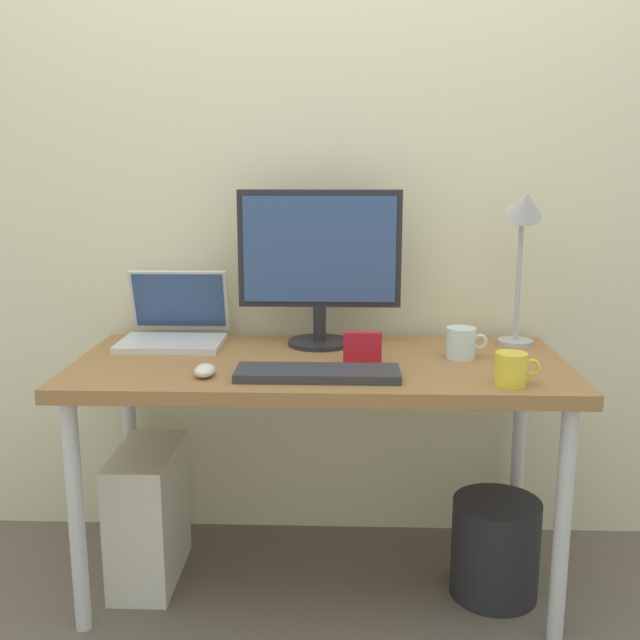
% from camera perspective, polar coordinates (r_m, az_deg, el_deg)
% --- Properties ---
extents(ground_plane, '(6.00, 6.00, 0.00)m').
position_cam_1_polar(ground_plane, '(2.45, 0.00, -19.38)').
color(ground_plane, '#665B51').
extents(back_wall, '(4.40, 0.04, 2.60)m').
position_cam_1_polar(back_wall, '(2.48, 0.32, 12.49)').
color(back_wall, beige).
rests_on(back_wall, ground_plane).
extents(desk, '(1.43, 0.64, 0.71)m').
position_cam_1_polar(desk, '(2.19, 0.00, -4.73)').
color(desk, olive).
rests_on(desk, ground_plane).
extents(monitor, '(0.50, 0.20, 0.48)m').
position_cam_1_polar(monitor, '(2.30, -0.04, 4.71)').
color(monitor, '#232328').
rests_on(monitor, desk).
extents(laptop, '(0.32, 0.28, 0.22)m').
position_cam_1_polar(laptop, '(2.42, -11.07, -0.36)').
color(laptop, silver).
rests_on(laptop, desk).
extents(desk_lamp, '(0.11, 0.16, 0.51)m').
position_cam_1_polar(desk_lamp, '(2.36, 15.34, 6.67)').
color(desk_lamp, '#B2B2B7').
rests_on(desk_lamp, desk).
extents(keyboard, '(0.44, 0.14, 0.02)m').
position_cam_1_polar(keyboard, '(2.00, -0.29, -4.10)').
color(keyboard, '#333338').
rests_on(keyboard, desk).
extents(mouse, '(0.06, 0.09, 0.03)m').
position_cam_1_polar(mouse, '(2.03, -8.82, -3.84)').
color(mouse, silver).
rests_on(mouse, desk).
extents(coffee_mug, '(0.12, 0.08, 0.09)m').
position_cam_1_polar(coffee_mug, '(1.98, 14.46, -3.65)').
color(coffee_mug, yellow).
rests_on(coffee_mug, desk).
extents(glass_cup, '(0.12, 0.09, 0.09)m').
position_cam_1_polar(glass_cup, '(2.22, 10.77, -1.73)').
color(glass_cup, silver).
rests_on(glass_cup, desk).
extents(photo_frame, '(0.11, 0.03, 0.09)m').
position_cam_1_polar(photo_frame, '(2.13, 3.27, -2.09)').
color(photo_frame, red).
rests_on(photo_frame, desk).
extents(computer_tower, '(0.18, 0.36, 0.42)m').
position_cam_1_polar(computer_tower, '(2.44, -13.01, -14.31)').
color(computer_tower, silver).
rests_on(computer_tower, ground_plane).
extents(wastebasket, '(0.26, 0.26, 0.30)m').
position_cam_1_polar(wastebasket, '(2.38, 13.27, -16.63)').
color(wastebasket, '#232328').
rests_on(wastebasket, ground_plane).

